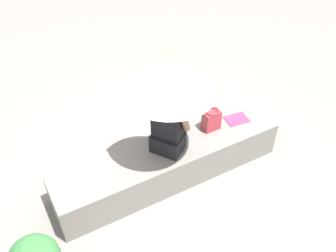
# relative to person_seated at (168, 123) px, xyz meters

# --- Properties ---
(ground_plane) EXTENTS (14.00, 14.00, 0.00)m
(ground_plane) POSITION_rel_person_seated_xyz_m (-0.01, -0.00, -0.86)
(ground_plane) COLOR gray
(stone_bench) EXTENTS (2.78, 0.61, 0.47)m
(stone_bench) POSITION_rel_person_seated_xyz_m (-0.01, -0.00, -0.62)
(stone_bench) COLOR gray
(stone_bench) RESTS_ON ground
(person_seated) EXTENTS (0.43, 0.50, 0.90)m
(person_seated) POSITION_rel_person_seated_xyz_m (0.00, 0.00, 0.00)
(person_seated) COLOR black
(person_seated) RESTS_ON stone_bench
(parasol) EXTENTS (0.97, 0.97, 1.11)m
(parasol) POSITION_rel_person_seated_xyz_m (0.00, 0.04, 0.58)
(parasol) COLOR #B7B7BC
(parasol) RESTS_ON stone_bench
(handbag_black) EXTENTS (0.20, 0.15, 0.27)m
(handbag_black) POSITION_rel_person_seated_xyz_m (-0.63, -0.06, -0.26)
(handbag_black) COLOR #B2333D
(handbag_black) RESTS_ON stone_bench
(magazine) EXTENTS (0.30, 0.23, 0.01)m
(magazine) POSITION_rel_person_seated_xyz_m (-1.00, -0.04, -0.38)
(magazine) COLOR #D83866
(magazine) RESTS_ON stone_bench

